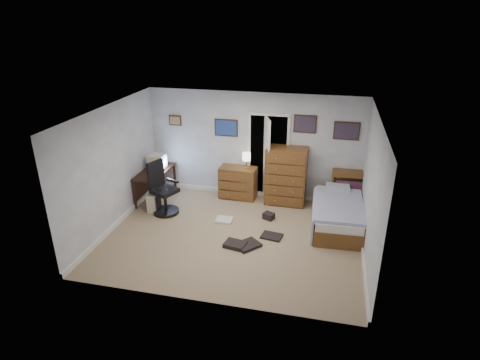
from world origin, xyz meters
name	(u,v)px	position (x,y,z in m)	size (l,w,h in m)	color
floor	(233,236)	(0.00, 0.00, -0.01)	(5.00, 4.00, 0.02)	tan
computer_desk	(152,177)	(-2.29, 1.26, 0.55)	(0.57, 1.24, 0.72)	black
crt_monitor	(157,162)	(-2.18, 1.41, 0.90)	(0.37, 0.34, 0.34)	beige
keyboard	(155,177)	(-2.02, 0.91, 0.73)	(0.14, 0.38, 0.02)	beige
pc_tower	(154,201)	(-2.00, 0.71, 0.22)	(0.20, 0.40, 0.43)	beige
office_chair	(163,194)	(-1.76, 0.66, 0.45)	(0.74, 0.74, 1.17)	black
media_stack	(161,175)	(-2.32, 1.83, 0.37)	(0.15, 0.15, 0.74)	maroon
low_dresser	(238,183)	(-0.32, 1.77, 0.38)	(0.86, 0.43, 0.76)	brown
table_lamp	(246,157)	(-0.12, 1.77, 1.04)	(0.20, 0.20, 0.37)	gold
doorway	(270,153)	(0.35, 2.27, 1.00)	(0.96, 1.12, 2.05)	black
tall_dresser	(286,176)	(0.81, 1.75, 0.67)	(0.91, 0.54, 1.34)	brown
headboard_bookcase	(353,188)	(2.32, 1.86, 0.46)	(0.97, 0.26, 0.87)	brown
bed	(337,213)	(1.99, 0.89, 0.29)	(1.07, 1.90, 0.61)	brown
wall_posters	(279,127)	(0.57, 1.98, 1.75)	(4.38, 0.04, 0.60)	#331E11
floor_clutter	(247,235)	(0.27, 0.06, 0.04)	(1.49, 1.58, 0.14)	silver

